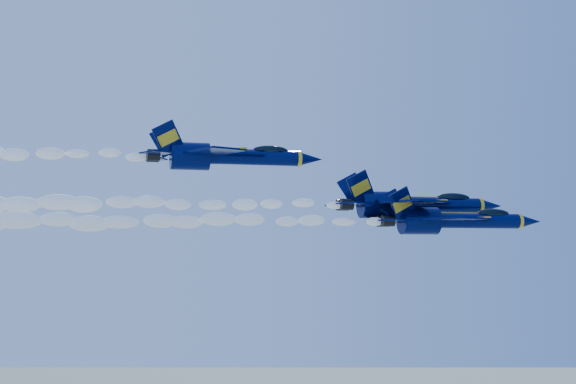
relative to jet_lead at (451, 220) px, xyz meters
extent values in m
cylinder|color=#00083B|center=(2.83, 0.00, -0.07)|extent=(9.01, 1.50, 1.50)
ellipsoid|color=#00083B|center=(-3.48, 0.00, -0.12)|extent=(1.56, 2.70, 6.41)
cone|color=#00083B|center=(8.63, 0.00, -0.07)|extent=(2.60, 1.50, 1.50)
cylinder|color=yellow|center=(7.43, 0.00, -0.07)|extent=(0.35, 1.56, 1.56)
ellipsoid|color=black|center=(4.53, 0.00, 0.68)|extent=(3.61, 1.17, 0.99)
cube|color=yellow|center=(4.53, 0.00, 0.38)|extent=(4.21, 1.00, 0.18)
cube|color=#00083B|center=(-1.68, -4.01, -0.07)|extent=(5.37, 6.36, 0.18)
cube|color=#00083B|center=(-1.68, 4.01, -0.07)|extent=(5.37, 6.36, 0.18)
cube|color=yellow|center=(-0.28, -4.01, 0.03)|extent=(2.42, 5.02, 0.10)
cube|color=yellow|center=(-0.28, 4.01, 0.03)|extent=(2.42, 5.02, 0.10)
cube|color=#00083B|center=(-5.69, -1.05, 1.43)|extent=(3.26, 1.03, 3.51)
cube|color=#00083B|center=(-5.69, 1.05, 1.43)|extent=(3.26, 1.03, 3.51)
cylinder|color=black|center=(-6.99, -0.65, -0.17)|extent=(1.20, 1.10, 1.10)
cylinder|color=black|center=(-6.99, 0.65, -0.17)|extent=(1.20, 1.10, 1.10)
cube|color=yellow|center=(-0.18, 0.00, 0.71)|extent=(11.02, 0.35, 0.08)
ellipsoid|color=white|center=(-34.21, 0.00, -0.44)|extent=(53.43, 2.09, 1.88)
cylinder|color=#00083B|center=(0.00, 3.19, 1.67)|extent=(9.30, 1.55, 1.55)
ellipsoid|color=#00083B|center=(-6.51, 3.19, 1.61)|extent=(1.61, 2.79, 6.61)
cone|color=#00083B|center=(5.99, 3.19, 1.67)|extent=(2.69, 1.55, 1.55)
cylinder|color=yellow|center=(4.75, 3.19, 1.67)|extent=(0.36, 1.61, 1.61)
ellipsoid|color=black|center=(1.75, 3.19, 2.44)|extent=(3.72, 1.21, 1.02)
cube|color=yellow|center=(1.75, 3.19, 2.13)|extent=(4.34, 1.03, 0.19)
cube|color=#00083B|center=(-4.65, -0.94, 1.67)|extent=(5.54, 6.57, 0.19)
cube|color=#00083B|center=(-4.65, 7.33, 1.67)|extent=(5.54, 6.57, 0.19)
cube|color=yellow|center=(-3.21, -0.94, 1.77)|extent=(2.49, 5.18, 0.10)
cube|color=yellow|center=(-3.21, 7.33, 1.77)|extent=(2.49, 5.18, 0.10)
cube|color=#00083B|center=(-8.78, 2.11, 3.22)|extent=(3.37, 1.06, 3.62)
cube|color=#00083B|center=(-8.78, 4.28, 3.22)|extent=(3.37, 1.06, 3.62)
cylinder|color=black|center=(-10.13, 2.52, 1.56)|extent=(1.24, 1.14, 1.14)
cylinder|color=black|center=(-10.13, 3.87, 1.56)|extent=(1.24, 1.14, 1.14)
cube|color=yellow|center=(-3.10, 3.19, 2.47)|extent=(11.37, 0.36, 0.08)
ellipsoid|color=white|center=(-37.36, 3.19, 1.29)|extent=(53.43, 2.16, 1.94)
cylinder|color=#00083B|center=(-18.01, 10.28, 6.91)|extent=(9.77, 1.63, 1.63)
ellipsoid|color=#00083B|center=(-24.86, 10.28, 6.86)|extent=(1.69, 2.93, 6.95)
cone|color=#00083B|center=(-11.72, 10.28, 6.91)|extent=(2.82, 1.63, 1.63)
cylinder|color=yellow|center=(-13.02, 10.28, 6.91)|extent=(0.38, 1.69, 1.69)
ellipsoid|color=black|center=(-16.17, 10.28, 7.73)|extent=(3.91, 1.27, 1.08)
cube|color=yellow|center=(-16.17, 10.28, 7.40)|extent=(4.56, 1.09, 0.20)
cube|color=#00083B|center=(-22.90, 5.94, 6.91)|extent=(5.82, 6.90, 0.20)
cube|color=#00083B|center=(-22.90, 14.63, 6.91)|extent=(5.82, 6.90, 0.20)
cube|color=yellow|center=(-21.38, 5.94, 7.02)|extent=(2.62, 5.44, 0.11)
cube|color=yellow|center=(-21.38, 14.63, 7.02)|extent=(2.62, 5.44, 0.11)
cube|color=#00083B|center=(-27.25, 9.14, 8.54)|extent=(3.54, 1.12, 3.81)
cube|color=#00083B|center=(-27.25, 11.42, 8.54)|extent=(3.54, 1.12, 3.81)
cylinder|color=black|center=(-28.66, 9.58, 6.80)|extent=(1.30, 1.19, 1.19)
cylinder|color=black|center=(-28.66, 10.99, 6.80)|extent=(1.30, 1.19, 1.19)
cube|color=yellow|center=(-21.27, 10.28, 7.76)|extent=(11.95, 0.38, 0.09)
camera|label=1|loc=(-35.24, -73.30, -3.07)|focal=50.00mm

